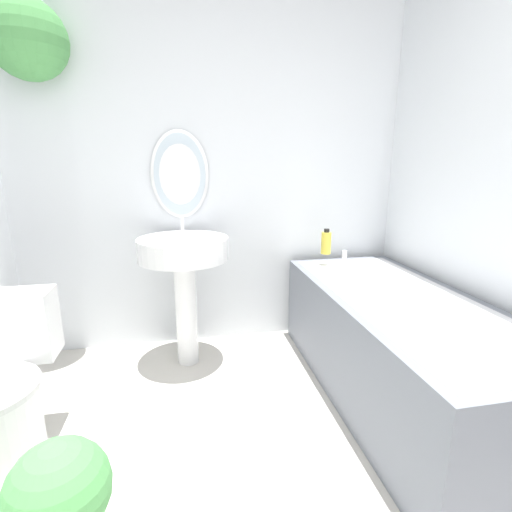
% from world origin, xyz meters
% --- Properties ---
extents(wall_back, '(2.68, 0.42, 2.40)m').
position_xyz_m(wall_back, '(-0.17, 2.31, 1.31)').
color(wall_back, silver).
rests_on(wall_back, ground_plane).
extents(pedestal_sink, '(0.54, 0.54, 0.92)m').
position_xyz_m(pedestal_sink, '(-0.23, 1.99, 0.65)').
color(pedestal_sink, white).
rests_on(pedestal_sink, ground_plane).
extents(bathtub, '(0.74, 1.69, 0.65)m').
position_xyz_m(bathtub, '(0.89, 1.41, 0.30)').
color(bathtub, slate).
rests_on(bathtub, ground_plane).
extents(shampoo_bottle, '(0.07, 0.07, 0.17)m').
position_xyz_m(shampoo_bottle, '(0.73, 2.10, 0.73)').
color(shampoo_bottle, gold).
rests_on(shampoo_bottle, bathtub).
extents(potted_plant, '(0.31, 0.31, 0.45)m').
position_xyz_m(potted_plant, '(-0.62, 0.78, 0.26)').
color(potted_plant, silver).
rests_on(potted_plant, ground_plane).
extents(bath_mat, '(0.62, 0.40, 0.02)m').
position_xyz_m(bath_mat, '(-0.23, 1.39, 0.01)').
color(bath_mat, silver).
rests_on(bath_mat, ground_plane).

